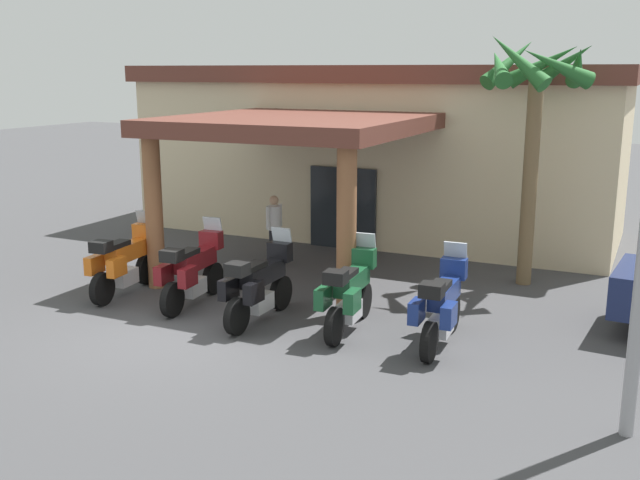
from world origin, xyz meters
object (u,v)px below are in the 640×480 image
(motorcycle_black, at_px, (259,285))
(motorcycle_blue, at_px, (442,306))
(motorcycle_orange, at_px, (124,262))
(palm_tree_near_portico, at_px, (536,92))
(motel_building, at_px, (377,148))
(motorcycle_green, at_px, (349,293))
(motorcycle_maroon, at_px, (192,271))
(pedestrian, at_px, (274,224))

(motorcycle_black, distance_m, motorcycle_blue, 3.36)
(motorcycle_orange, distance_m, palm_tree_near_portico, 9.12)
(motel_building, distance_m, motorcycle_black, 8.48)
(motorcycle_green, relative_size, palm_tree_near_portico, 0.42)
(motorcycle_orange, height_order, motorcycle_green, same)
(motorcycle_black, height_order, motorcycle_green, same)
(motorcycle_black, height_order, motorcycle_blue, same)
(motel_building, xyz_separation_m, motorcycle_black, (1.08, -8.25, -1.66))
(motorcycle_black, distance_m, palm_tree_near_portico, 6.94)
(motorcycle_black, bearing_deg, motorcycle_maroon, 81.25)
(motel_building, distance_m, palm_tree_near_portico, 6.29)
(motorcycle_maroon, distance_m, motorcycle_green, 3.34)
(motorcycle_orange, relative_size, motorcycle_blue, 1.00)
(motorcycle_green, relative_size, motorcycle_blue, 1.00)
(motel_building, height_order, motorcycle_blue, motel_building)
(pedestrian, xyz_separation_m, palm_tree_near_portico, (5.72, 0.88, 3.13))
(motel_building, xyz_separation_m, motorcycle_blue, (4.42, -7.93, -1.66))
(motorcycle_orange, distance_m, motorcycle_green, 5.01)
(motel_building, relative_size, motorcycle_maroon, 6.09)
(motorcycle_maroon, xyz_separation_m, motorcycle_black, (1.67, -0.26, 0.00))
(motorcycle_green, bearing_deg, motorcycle_orange, 85.87)
(motel_building, height_order, motorcycle_orange, motel_building)
(motel_building, relative_size, pedestrian, 8.31)
(motorcycle_orange, distance_m, motorcycle_blue, 6.68)
(motorcycle_green, bearing_deg, motorcycle_maroon, 85.40)
(motorcycle_orange, distance_m, motorcycle_maroon, 1.67)
(motorcycle_maroon, relative_size, motorcycle_blue, 1.00)
(motorcycle_maroon, relative_size, motorcycle_black, 1.00)
(motorcycle_maroon, bearing_deg, motel_building, -9.85)
(motel_building, relative_size, palm_tree_near_portico, 2.54)
(motorcycle_maroon, height_order, motorcycle_green, same)
(motorcycle_maroon, distance_m, palm_tree_near_portico, 7.84)
(motorcycle_orange, bearing_deg, palm_tree_near_portico, -64.43)
(motorcycle_maroon, xyz_separation_m, motorcycle_green, (3.34, 0.03, 0.00))
(motorcycle_orange, xyz_separation_m, motorcycle_green, (5.01, 0.09, 0.00))
(motorcycle_green, bearing_deg, pedestrian, 40.01)
(pedestrian, bearing_deg, motorcycle_green, 146.32)
(motel_building, bearing_deg, motorcycle_maroon, -95.52)
(motorcycle_black, relative_size, motorcycle_green, 1.00)
(motorcycle_orange, relative_size, motorcycle_green, 1.00)
(pedestrian, bearing_deg, motorcycle_maroon, 104.59)
(motorcycle_green, bearing_deg, motel_building, 13.94)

